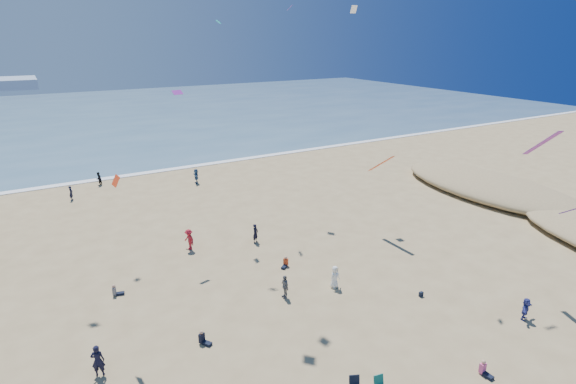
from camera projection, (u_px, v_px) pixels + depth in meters
ocean at (79, 117)px, 97.46m from camera, size 220.00×100.00×0.06m
surf_line at (127, 176)px, 56.62m from camera, size 220.00×1.20×0.08m
standing_flyers at (220, 254)px, 34.58m from camera, size 31.77×53.98×1.84m
seated_group at (298, 332)px, 26.07m from camera, size 16.01×24.22×0.84m
navy_bag at (421, 294)px, 30.36m from camera, size 0.28×0.18×0.34m
kites_aloft at (350, 58)px, 29.57m from camera, size 36.84×37.39×29.92m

